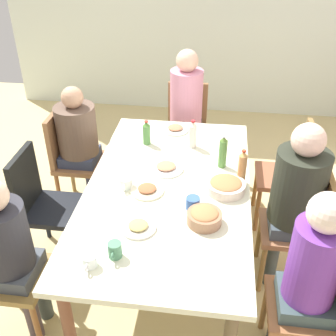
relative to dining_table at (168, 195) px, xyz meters
name	(u,v)px	position (x,y,z in m)	size (l,w,h in m)	color
ground_plane	(168,263)	(0.00, 0.00, -0.66)	(6.78, 6.78, 0.00)	#CDB97E
wall_left	(200,6)	(-2.89, 0.00, 0.64)	(0.12, 4.75, 2.60)	silver
dining_table	(168,195)	(0.00, 0.00, 0.00)	(1.95, 1.09, 0.73)	beige
chair_0	(0,267)	(0.65, -0.93, -0.15)	(0.40, 0.40, 0.90)	olive
person_0	(9,248)	(0.65, -0.83, 0.02)	(0.30, 0.30, 1.14)	#3E4742
chair_1	(186,124)	(-1.36, 0.00, -0.15)	(0.40, 0.40, 0.90)	olive
person_1	(186,105)	(-1.27, 0.00, 0.10)	(0.30, 0.30, 1.27)	brown
chair_2	(292,171)	(-0.65, 0.93, -0.15)	(0.40, 0.40, 0.90)	#94573D
chair_3	(320,300)	(0.65, 0.93, -0.15)	(0.40, 0.40, 0.90)	brown
person_3	(310,271)	(0.65, 0.83, 0.07)	(0.30, 0.30, 1.22)	#3F3649
chair_4	(303,223)	(0.00, 0.93, -0.15)	(0.40, 0.40, 0.90)	brown
person_4	(296,193)	(0.00, 0.84, 0.10)	(0.34, 0.34, 1.25)	#3C4648
chair_5	(42,201)	(0.00, -0.93, -0.15)	(0.40, 0.40, 0.90)	black
chair_6	(71,155)	(-0.65, -0.93, -0.15)	(0.40, 0.40, 0.90)	brown
person_6	(79,137)	(-0.65, -0.84, 0.03)	(0.33, 0.33, 1.13)	#302B47
plate_0	(138,227)	(0.44, -0.12, 0.08)	(0.21, 0.21, 0.04)	silver
plate_1	(147,190)	(0.07, -0.13, 0.08)	(0.22, 0.22, 0.04)	#ECE6C6
plate_2	(166,167)	(-0.21, -0.04, 0.08)	(0.25, 0.25, 0.04)	white
plate_3	(175,129)	(-0.81, -0.05, 0.08)	(0.23, 0.23, 0.04)	silver
bowl_0	(204,217)	(0.34, 0.26, 0.12)	(0.21, 0.21, 0.09)	#966B4C
bowl_1	(226,186)	(-0.01, 0.38, 0.11)	(0.26, 0.26, 0.08)	beige
cup_0	(115,250)	(0.68, -0.20, 0.12)	(0.11, 0.07, 0.09)	#4A825E
cup_1	(193,203)	(0.21, 0.18, 0.11)	(0.12, 0.09, 0.08)	#375CA2
cup_2	(89,261)	(0.77, -0.31, 0.10)	(0.11, 0.08, 0.07)	white
cup_3	(126,183)	(0.05, -0.28, 0.11)	(0.12, 0.09, 0.08)	white
bottle_0	(223,152)	(-0.30, 0.35, 0.19)	(0.06, 0.06, 0.25)	#50833D
bottle_1	(147,133)	(-0.56, -0.24, 0.16)	(0.06, 0.06, 0.20)	#4B8340
bottle_2	(193,134)	(-0.56, 0.12, 0.18)	(0.06, 0.06, 0.23)	silver
bottle_3	(242,168)	(-0.11, 0.48, 0.19)	(0.06, 0.06, 0.26)	tan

